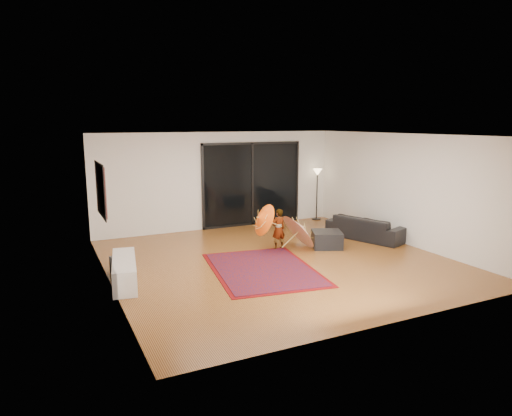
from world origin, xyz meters
TOP-DOWN VIEW (x-y plane):
  - floor at (0.00, 0.00)m, footprint 7.00×7.00m
  - ceiling at (0.00, 0.00)m, footprint 7.00×7.00m
  - wall_back at (0.00, 3.50)m, footprint 7.00×0.00m
  - wall_front at (0.00, -3.50)m, footprint 7.00×0.00m
  - wall_left at (-3.50, 0.00)m, footprint 0.00×7.00m
  - wall_right at (3.50, 0.00)m, footprint 0.00×7.00m
  - sliding_door at (1.00, 3.47)m, footprint 3.06×0.07m
  - painting at (-3.46, 1.00)m, footprint 0.04×1.28m
  - media_console at (-3.25, 0.02)m, footprint 0.68×1.70m
  - speaker at (-3.25, 0.59)m, footprint 0.35×0.35m
  - persian_rug at (-0.56, -0.40)m, footprint 2.41×3.08m
  - sofa at (2.95, 0.70)m, footprint 1.45×2.15m
  - ottoman at (1.57, 0.45)m, footprint 0.90×0.90m
  - floor_lamp at (3.10, 3.25)m, footprint 0.27×0.27m
  - child at (0.45, 0.82)m, footprint 0.37×0.26m
  - parasol_orange at (-0.10, 0.77)m, footprint 0.47×0.76m
  - parasol_white at (1.05, 0.67)m, footprint 0.76×1.00m

SIDE VIEW (x-z plane):
  - floor at x=0.00m, z-range 0.00..0.00m
  - persian_rug at x=-0.56m, z-range 0.00..0.02m
  - speaker at x=-3.25m, z-range 0.00..0.35m
  - ottoman at x=1.57m, z-range 0.00..0.39m
  - media_console at x=-3.25m, z-range 0.00..0.46m
  - sofa at x=2.95m, z-range 0.00..0.59m
  - child at x=0.45m, z-range 0.00..0.97m
  - parasol_white at x=1.05m, z-range 0.00..1.01m
  - parasol_orange at x=-0.10m, z-range 0.32..1.15m
  - sliding_door at x=1.00m, z-range 0.00..2.40m
  - floor_lamp at x=3.10m, z-range 0.45..2.03m
  - wall_back at x=0.00m, z-range -2.15..4.85m
  - wall_front at x=0.00m, z-range -2.15..4.85m
  - wall_left at x=-3.50m, z-range -2.15..4.85m
  - wall_right at x=3.50m, z-range -2.15..4.85m
  - painting at x=-3.46m, z-range 1.11..2.19m
  - ceiling at x=0.00m, z-range 2.70..2.70m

